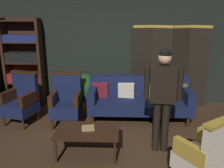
{
  "coord_description": "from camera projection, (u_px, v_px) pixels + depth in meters",
  "views": [
    {
      "loc": [
        0.18,
        -3.55,
        2.29
      ],
      "look_at": [
        0.0,
        0.8,
        0.95
      ],
      "focal_mm": 40.33,
      "sensor_mm": 36.0,
      "label": 1
    }
  ],
  "objects": [
    {
      "name": "ground_plane",
      "position": [
        110.0,
        155.0,
        4.07
      ],
      "size": [
        10.0,
        10.0,
        0.0
      ],
      "primitive_type": "plane",
      "color": "#3D2819"
    },
    {
      "name": "bookshelf",
      "position": [
        24.0,
        61.0,
        5.94
      ],
      "size": [
        0.9,
        0.32,
        2.05
      ],
      "color": "black",
      "rests_on": "ground_plane"
    },
    {
      "name": "armchair_wing_left",
      "position": [
        66.0,
        101.0,
        5.02
      ],
      "size": [
        0.6,
        0.59,
        1.04
      ],
      "color": "black",
      "rests_on": "ground_plane"
    },
    {
      "name": "potted_plant",
      "position": [
        85.0,
        90.0,
        5.64
      ],
      "size": [
        0.57,
        0.57,
        0.87
      ],
      "color": "brown",
      "rests_on": "ground_plane"
    },
    {
      "name": "back_wall",
      "position": [
        115.0,
        46.0,
        5.99
      ],
      "size": [
        7.2,
        0.1,
        2.8
      ],
      "primitive_type": "cube",
      "color": "black",
      "rests_on": "ground_plane"
    },
    {
      "name": "armchair_wing_right",
      "position": [
        22.0,
        100.0,
        5.08
      ],
      "size": [
        0.73,
        0.72,
        1.04
      ],
      "color": "black",
      "rests_on": "ground_plane"
    },
    {
      "name": "folding_screen",
      "position": [
        170.0,
        65.0,
        5.83
      ],
      "size": [
        1.75,
        0.21,
        1.9
      ],
      "color": "black",
      "rests_on": "ground_plane"
    },
    {
      "name": "armchair_gilt_accent",
      "position": [
        206.0,
        154.0,
        3.2
      ],
      "size": [
        0.81,
        0.81,
        1.04
      ],
      "color": "#B78E33",
      "rests_on": "ground_plane"
    },
    {
      "name": "coffee_table",
      "position": [
        87.0,
        133.0,
        3.99
      ],
      "size": [
        1.0,
        0.64,
        0.42
      ],
      "color": "black",
      "rests_on": "ground_plane"
    },
    {
      "name": "book_tan_leather",
      "position": [
        88.0,
        128.0,
        4.01
      ],
      "size": [
        0.22,
        0.18,
        0.04
      ],
      "primitive_type": "cube",
      "rotation": [
        0.0,
        0.0,
        0.15
      ],
      "color": "#9E7A47",
      "rests_on": "coffee_table"
    },
    {
      "name": "velvet_couch",
      "position": [
        139.0,
        98.0,
        5.3
      ],
      "size": [
        2.12,
        0.78,
        0.88
      ],
      "color": "black",
      "rests_on": "ground_plane"
    },
    {
      "name": "standing_figure",
      "position": [
        163.0,
        92.0,
        3.91
      ],
      "size": [
        0.59,
        0.26,
        1.7
      ],
      "color": "black",
      "rests_on": "ground_plane"
    }
  ]
}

